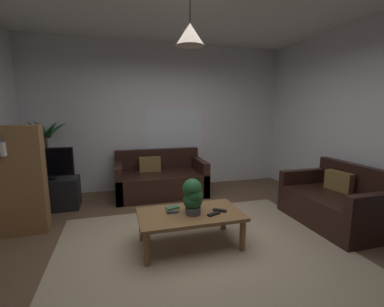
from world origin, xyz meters
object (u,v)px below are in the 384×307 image
object	(u,v)px
pendant_lamp	(190,34)
book_on_table_1	(172,209)
tv	(46,163)
book_on_table_0	(172,211)
remote_on_table_1	(214,214)
book_on_table_2	(172,208)
tv_stand	(49,194)
couch_right_side	(336,205)
bookshelf_corner	(14,180)
potted_palm_corner	(48,161)
remote_on_table_0	(220,210)
couch_under_window	(160,180)
coffee_table	(190,217)
potted_plant_on_table	(193,196)

from	to	relation	value
pendant_lamp	book_on_table_1	bearing A→B (deg)	157.63
tv	book_on_table_0	bearing A→B (deg)	-43.94
pendant_lamp	remote_on_table_1	bearing A→B (deg)	-28.44
book_on_table_2	tv_stand	distance (m)	2.34
couch_right_side	remote_on_table_1	xyz separation A→B (m)	(-1.89, -0.16, 0.14)
book_on_table_2	tv	size ratio (longest dim) A/B	0.18
couch_right_side	tv	world-z (taller)	tv
bookshelf_corner	pendant_lamp	distance (m)	2.78
tv_stand	potted_palm_corner	xyz separation A→B (m)	(-0.10, 0.52, 0.45)
tv	bookshelf_corner	world-z (taller)	bookshelf_corner
remote_on_table_0	remote_on_table_1	size ratio (longest dim) A/B	1.00
couch_right_side	book_on_table_2	xyz separation A→B (m)	(-2.33, 0.06, 0.18)
book_on_table_1	book_on_table_2	bearing A→B (deg)	26.51
potted_palm_corner	pendant_lamp	world-z (taller)	pendant_lamp
couch_under_window	remote_on_table_0	size ratio (longest dim) A/B	10.19
book_on_table_1	coffee_table	bearing A→B (deg)	-22.37
book_on_table_0	bookshelf_corner	distance (m)	2.05
couch_under_window	potted_palm_corner	world-z (taller)	potted_palm_corner
book_on_table_1	remote_on_table_1	xyz separation A→B (m)	(0.44, -0.21, -0.02)
book_on_table_0	remote_on_table_1	size ratio (longest dim) A/B	0.72
potted_palm_corner	book_on_table_2	bearing A→B (deg)	-50.49
coffee_table	tv_stand	size ratio (longest dim) A/B	1.33
pendant_lamp	bookshelf_corner	bearing A→B (deg)	156.66
coffee_table	tv	bearing A→B (deg)	137.91
tv	bookshelf_corner	bearing A→B (deg)	-103.02
couch_under_window	tv	distance (m)	1.92
couch_under_window	book_on_table_2	size ratio (longest dim) A/B	11.16
remote_on_table_1	book_on_table_1	bearing A→B (deg)	-136.84
couch_under_window	couch_right_side	bearing A→B (deg)	-41.72
couch_right_side	tv_stand	xyz separation A→B (m)	(-4.00, 1.69, -0.02)
couch_under_window	couch_right_side	world-z (taller)	same
couch_under_window	book_on_table_2	bearing A→B (deg)	-94.88
book_on_table_2	tv_stand	xyz separation A→B (m)	(-1.67, 1.63, -0.20)
remote_on_table_0	couch_under_window	bearing A→B (deg)	-131.19
couch_under_window	book_on_table_1	size ratio (longest dim) A/B	12.10
tv	bookshelf_corner	distance (m)	0.82
coffee_table	remote_on_table_0	world-z (taller)	remote_on_table_0
coffee_table	remote_on_table_0	distance (m)	0.36
book_on_table_1	tv_stand	distance (m)	2.34
couch_right_side	potted_palm_corner	world-z (taller)	potted_palm_corner
potted_plant_on_table	potted_palm_corner	distance (m)	3.01
coffee_table	tv_stand	distance (m)	2.53
book_on_table_2	couch_right_side	bearing A→B (deg)	-1.47
couch_under_window	potted_plant_on_table	distance (m)	2.01
book_on_table_0	potted_plant_on_table	xyz separation A→B (m)	(0.22, -0.10, 0.20)
couch_right_side	remote_on_table_1	distance (m)	1.90
potted_palm_corner	bookshelf_corner	world-z (taller)	potted_palm_corner
remote_on_table_0	potted_palm_corner	bearing A→B (deg)	-96.57
potted_plant_on_table	bookshelf_corner	size ratio (longest dim) A/B	0.29
remote_on_table_1	tv	world-z (taller)	tv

